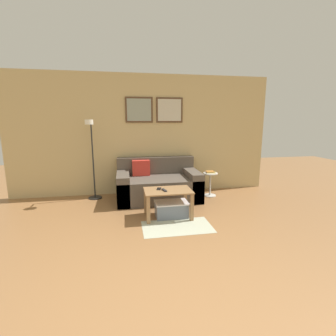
{
  "coord_description": "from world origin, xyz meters",
  "views": [
    {
      "loc": [
        -0.42,
        -1.54,
        1.59
      ],
      "look_at": [
        0.25,
        2.17,
        0.85
      ],
      "focal_mm": 26.0,
      "sensor_mm": 36.0,
      "label": 1
    }
  ],
  "objects_px": {
    "cell_phone": "(159,189)",
    "couch": "(158,185)",
    "storage_bin": "(171,209)",
    "coffee_table": "(168,196)",
    "side_table": "(210,182)",
    "remote_control": "(164,190)",
    "floor_lamp": "(92,155)",
    "book_stack": "(210,172)"
  },
  "relations": [
    {
      "from": "side_table",
      "to": "book_stack",
      "type": "distance_m",
      "value": 0.22
    },
    {
      "from": "coffee_table",
      "to": "storage_bin",
      "type": "height_order",
      "value": "coffee_table"
    },
    {
      "from": "couch",
      "to": "remote_control",
      "type": "xyz_separation_m",
      "value": [
        -0.04,
        -1.04,
        0.19
      ]
    },
    {
      "from": "side_table",
      "to": "couch",
      "type": "bearing_deg",
      "value": 179.07
    },
    {
      "from": "couch",
      "to": "remote_control",
      "type": "bearing_deg",
      "value": -92.06
    },
    {
      "from": "couch",
      "to": "cell_phone",
      "type": "xyz_separation_m",
      "value": [
        -0.11,
        -0.93,
        0.18
      ]
    },
    {
      "from": "storage_bin",
      "to": "remote_control",
      "type": "relative_size",
      "value": 3.67
    },
    {
      "from": "floor_lamp",
      "to": "side_table",
      "type": "bearing_deg",
      "value": -3.61
    },
    {
      "from": "storage_bin",
      "to": "book_stack",
      "type": "distance_m",
      "value": 1.49
    },
    {
      "from": "cell_phone",
      "to": "couch",
      "type": "bearing_deg",
      "value": 98.19
    },
    {
      "from": "book_stack",
      "to": "remote_control",
      "type": "relative_size",
      "value": 1.32
    },
    {
      "from": "storage_bin",
      "to": "book_stack",
      "type": "xyz_separation_m",
      "value": [
        1.03,
        1.0,
        0.39
      ]
    },
    {
      "from": "couch",
      "to": "floor_lamp",
      "type": "relative_size",
      "value": 1.02
    },
    {
      "from": "floor_lamp",
      "to": "cell_phone",
      "type": "bearing_deg",
      "value": -42.03
    },
    {
      "from": "floor_lamp",
      "to": "remote_control",
      "type": "bearing_deg",
      "value": -43.34
    },
    {
      "from": "side_table",
      "to": "book_stack",
      "type": "relative_size",
      "value": 2.53
    },
    {
      "from": "floor_lamp",
      "to": "book_stack",
      "type": "height_order",
      "value": "floor_lamp"
    },
    {
      "from": "coffee_table",
      "to": "cell_phone",
      "type": "bearing_deg",
      "value": 150.65
    },
    {
      "from": "storage_bin",
      "to": "floor_lamp",
      "type": "bearing_deg",
      "value": 140.45
    },
    {
      "from": "storage_bin",
      "to": "cell_phone",
      "type": "bearing_deg",
      "value": 159.43
    },
    {
      "from": "remote_control",
      "to": "cell_phone",
      "type": "xyz_separation_m",
      "value": [
        -0.07,
        0.12,
        -0.01
      ]
    },
    {
      "from": "floor_lamp",
      "to": "book_stack",
      "type": "distance_m",
      "value": 2.44
    },
    {
      "from": "floor_lamp",
      "to": "book_stack",
      "type": "xyz_separation_m",
      "value": [
        2.41,
        -0.13,
        -0.39
      ]
    },
    {
      "from": "couch",
      "to": "book_stack",
      "type": "distance_m",
      "value": 1.15
    },
    {
      "from": "coffee_table",
      "to": "remote_control",
      "type": "relative_size",
      "value": 5.17
    },
    {
      "from": "couch",
      "to": "book_stack",
      "type": "xyz_separation_m",
      "value": [
        1.12,
        -0.0,
        0.23
      ]
    },
    {
      "from": "coffee_table",
      "to": "couch",
      "type": "bearing_deg",
      "value": 91.69
    },
    {
      "from": "coffee_table",
      "to": "side_table",
      "type": "bearing_deg",
      "value": 42.02
    },
    {
      "from": "storage_bin",
      "to": "coffee_table",
      "type": "bearing_deg",
      "value": -176.62
    },
    {
      "from": "remote_control",
      "to": "cell_phone",
      "type": "bearing_deg",
      "value": 108.44
    },
    {
      "from": "storage_bin",
      "to": "couch",
      "type": "bearing_deg",
      "value": 95.08
    },
    {
      "from": "couch",
      "to": "coffee_table",
      "type": "relative_size",
      "value": 2.12
    },
    {
      "from": "couch",
      "to": "coffee_table",
      "type": "bearing_deg",
      "value": -88.31
    },
    {
      "from": "couch",
      "to": "cell_phone",
      "type": "height_order",
      "value": "couch"
    },
    {
      "from": "cell_phone",
      "to": "remote_control",
      "type": "bearing_deg",
      "value": -43.92
    },
    {
      "from": "floor_lamp",
      "to": "side_table",
      "type": "relative_size",
      "value": 3.21
    },
    {
      "from": "couch",
      "to": "cell_phone",
      "type": "distance_m",
      "value": 0.95
    },
    {
      "from": "floor_lamp",
      "to": "remote_control",
      "type": "relative_size",
      "value": 10.7
    },
    {
      "from": "coffee_table",
      "to": "book_stack",
      "type": "relative_size",
      "value": 3.93
    },
    {
      "from": "couch",
      "to": "coffee_table",
      "type": "distance_m",
      "value": 1.01
    },
    {
      "from": "side_table",
      "to": "remote_control",
      "type": "distance_m",
      "value": 1.56
    },
    {
      "from": "side_table",
      "to": "remote_control",
      "type": "bearing_deg",
      "value": -138.57
    }
  ]
}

